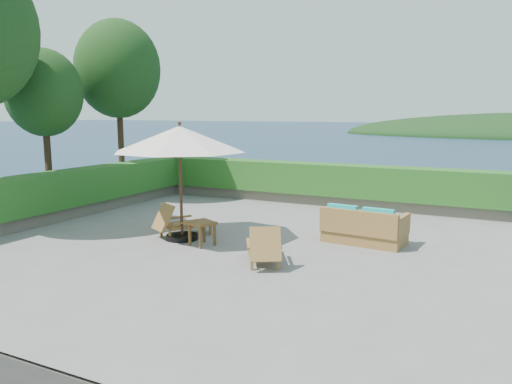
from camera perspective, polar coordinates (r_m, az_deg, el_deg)
The scene contains 14 objects.
ground at distance 11.73m, azimuth -3.07°, elevation -5.75°, with size 12.00×12.00×0.00m, color gray.
foundation at distance 12.22m, azimuth -3.01°, elevation -12.80°, with size 12.00×12.00×3.00m, color #514B40.
ocean at distance 12.83m, azimuth -2.95°, elevation -18.82°, with size 600.00×600.00×0.00m, color #152F41.
planter_wall_far at distance 16.68m, azimuth 6.46°, elevation -0.72°, with size 12.00×0.60×0.36m, color #665F51.
planter_wall_left at distance 15.20m, azimuth -21.78°, elevation -2.28°, with size 0.60×12.00×0.36m, color #665F51.
hedge_far at distance 16.58m, azimuth 6.50°, elevation 1.56°, with size 12.40×0.90×1.00m, color #174A15.
hedge_left at distance 15.09m, azimuth -21.93°, elevation 0.21°, with size 0.90×12.40×1.00m, color #174A15.
tree_mid at distance 15.88m, azimuth -23.10°, elevation 10.34°, with size 2.20×2.20×4.83m.
tree_far at distance 17.53m, azimuth -15.51°, elevation 13.34°, with size 2.80×2.80×6.03m.
patio_umbrella at distance 11.76m, azimuth -8.71°, elevation 5.89°, with size 3.86×3.86×2.81m.
lounge_left at distance 12.33m, azimuth -8.58°, elevation -3.43°, with size 1.25×1.58×0.85m.
lounge_right at distance 10.02m, azimuth 0.89°, elevation -6.26°, with size 1.24×1.56×0.84m.
side_table at distance 11.41m, azimuth -6.19°, elevation -3.89°, with size 0.67×0.67×0.55m.
wicker_loveseat at distance 11.81m, azimuth 12.18°, elevation -4.09°, with size 1.94×1.12×0.91m.
Camera 1 is at (5.62, -9.85, 3.00)m, focal length 35.00 mm.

